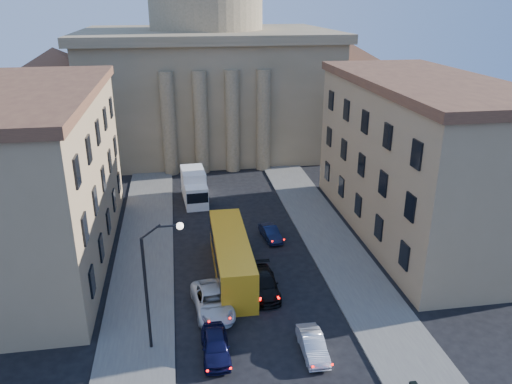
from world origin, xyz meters
TOP-DOWN VIEW (x-y plane):
  - sidewalk_left at (-8.50, 18.00)m, footprint 5.00×60.00m
  - sidewalk_right at (8.50, 18.00)m, footprint 5.00×60.00m
  - church at (0.00, 55.47)m, footprint 68.02×28.76m
  - building_left at (-17.00, 22.00)m, footprint 11.60×26.60m
  - building_right at (17.00, 22.00)m, footprint 11.60×26.60m
  - street_lamp at (-6.97, 8.00)m, footprint 2.62×0.44m
  - car_left_near at (-3.43, 6.69)m, footprint 1.75×4.33m
  - car_right_near at (2.69, 5.87)m, footprint 1.41×3.95m
  - car_left_mid at (-3.24, 11.53)m, footprint 3.13×5.83m
  - car_right_mid at (0.85, 13.38)m, footprint 2.15×5.17m
  - car_right_far at (0.95, 13.51)m, footprint 1.80×4.16m
  - car_right_distant at (3.08, 22.27)m, footprint 1.81×3.90m
  - city_bus at (-1.28, 16.37)m, footprint 2.84×11.83m
  - box_truck at (-3.50, 32.92)m, footprint 2.79×6.31m

SIDE VIEW (x-z plane):
  - sidewalk_left at x=-8.50m, z-range 0.00..0.15m
  - sidewalk_right at x=8.50m, z-range 0.00..0.15m
  - car_right_distant at x=3.08m, z-range 0.00..1.24m
  - car_right_near at x=2.69m, z-range 0.00..1.30m
  - car_right_far at x=0.95m, z-range 0.00..1.40m
  - car_left_near at x=-3.43m, z-range 0.00..1.47m
  - car_right_mid at x=0.85m, z-range 0.00..1.49m
  - car_left_mid at x=-3.24m, z-range 0.00..1.56m
  - box_truck at x=-3.50m, z-range -0.09..3.30m
  - city_bus at x=-1.28m, z-range 0.12..3.45m
  - street_lamp at x=-6.97m, z-range 0.87..9.70m
  - building_left at x=-17.00m, z-range 0.07..14.77m
  - building_right at x=17.00m, z-range 0.07..14.77m
  - church at x=0.00m, z-range -6.42..30.18m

